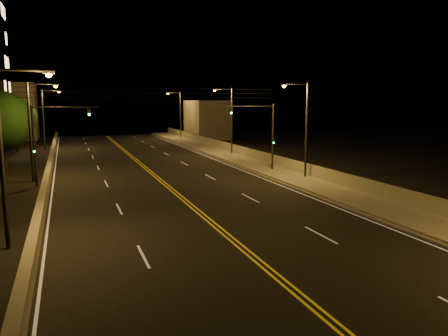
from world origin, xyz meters
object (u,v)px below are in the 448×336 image
object	(u,v)px
streetlight_1	(303,124)
tree_2	(15,117)
streetlight_4	(8,144)
streetlight_5	(34,124)
streetlight_3	(179,112)
streetlight_6	(45,115)
traffic_signal_right	(264,130)
traffic_signal_left	(47,135)
streetlight_2	(229,117)
tree_0	(2,121)

from	to	relation	value
streetlight_1	tree_2	xyz separation A→B (m)	(-25.02, 31.25, -0.27)
streetlight_4	streetlight_5	bearing A→B (deg)	90.00
streetlight_3	streetlight_5	xyz separation A→B (m)	(-21.39, -35.57, 0.00)
streetlight_1	streetlight_6	distance (m)	39.00
streetlight_4	traffic_signal_right	bearing A→B (deg)	37.83
traffic_signal_right	traffic_signal_left	size ratio (longest dim) A/B	1.00
streetlight_5	streetlight_2	bearing A→B (deg)	25.80
streetlight_4	traffic_signal_right	xyz separation A→B (m)	(19.93, 15.48, -0.78)
streetlight_1	streetlight_3	size ratio (longest dim) A/B	1.00
streetlight_6	streetlight_1	bearing A→B (deg)	-56.73
streetlight_4	streetlight_2	bearing A→B (deg)	53.02
streetlight_2	streetlight_5	size ratio (longest dim) A/B	1.00
streetlight_3	traffic_signal_right	xyz separation A→B (m)	(-1.46, -38.16, -0.78)
streetlight_4	tree_2	xyz separation A→B (m)	(-3.63, 41.97, -0.27)
streetlight_2	streetlight_3	xyz separation A→B (m)	(0.00, 25.22, 0.00)
streetlight_3	streetlight_5	world-z (taller)	same
traffic_signal_left	tree_2	world-z (taller)	tree_2
streetlight_1	streetlight_4	size ratio (longest dim) A/B	1.00
streetlight_2	tree_2	bearing A→B (deg)	151.54
streetlight_3	traffic_signal_left	bearing A→B (deg)	-118.05
traffic_signal_right	tree_2	xyz separation A→B (m)	(-23.56, 26.49, 0.51)
streetlight_3	traffic_signal_left	world-z (taller)	streetlight_3
streetlight_3	traffic_signal_right	distance (m)	38.19
streetlight_2	streetlight_4	xyz separation A→B (m)	(-21.39, -28.41, 0.00)
streetlight_3	streetlight_6	xyz separation A→B (m)	(-21.39, -10.31, 0.00)
streetlight_6	tree_0	bearing A→B (deg)	-99.10
streetlight_1	traffic_signal_right	xyz separation A→B (m)	(-1.46, 4.76, -0.78)
streetlight_2	tree_2	size ratio (longest dim) A/B	1.14
streetlight_5	streetlight_6	world-z (taller)	same
tree_0	traffic_signal_right	bearing A→B (deg)	-20.57
traffic_signal_right	tree_2	distance (m)	35.46
streetlight_5	traffic_signal_left	distance (m)	2.91
streetlight_2	streetlight_6	size ratio (longest dim) A/B	1.00
streetlight_4	traffic_signal_right	size ratio (longest dim) A/B	1.28
streetlight_1	streetlight_6	size ratio (longest dim) A/B	1.00
traffic_signal_left	streetlight_6	bearing A→B (deg)	92.19
streetlight_1	traffic_signal_left	bearing A→B (deg)	166.83
traffic_signal_right	tree_0	size ratio (longest dim) A/B	0.84
streetlight_1	streetlight_3	bearing A→B (deg)	90.00
streetlight_1	traffic_signal_left	world-z (taller)	streetlight_1
streetlight_2	tree_2	xyz separation A→B (m)	(-25.02, 13.56, -0.27)
streetlight_5	traffic_signal_right	distance (m)	20.11
streetlight_6	tree_2	bearing A→B (deg)	-159.52
streetlight_2	traffic_signal_right	world-z (taller)	streetlight_2
streetlight_5	streetlight_4	bearing A→B (deg)	-90.00
traffic_signal_right	tree_2	bearing A→B (deg)	131.65
traffic_signal_left	streetlight_3	bearing A→B (deg)	61.95
tree_0	streetlight_6	bearing A→B (deg)	80.90
streetlight_3	tree_0	distance (m)	38.35
streetlight_3	streetlight_2	bearing A→B (deg)	-90.00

